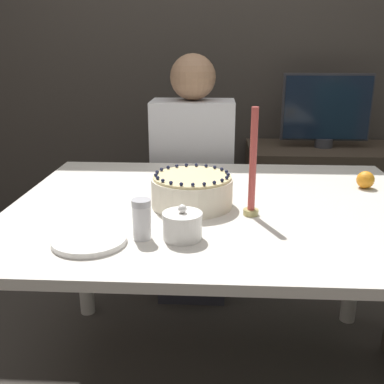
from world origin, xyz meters
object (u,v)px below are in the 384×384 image
Objects in this scene: cake at (192,191)px; candle at (253,171)px; sugar_bowl at (182,225)px; sugar_shaker at (142,219)px; person_man_blue_shirt at (193,195)px; tv_monitor at (326,110)px.

candle is at bearing -21.73° from cake.
sugar_bowl is 0.30m from candle.
person_man_blue_shirt reaches higher than sugar_shaker.
tv_monitor is at bearing 59.01° from cake.
sugar_bowl is 0.11m from sugar_shaker.
tv_monitor is (0.69, 1.14, 0.12)m from cake.
sugar_shaker reaches higher than sugar_bowl.
sugar_bowl is 0.22× the size of tv_monitor.
candle reaches higher than sugar_shaker.
sugar_shaker is (-0.11, -0.01, 0.02)m from sugar_bowl.
person_man_blue_shirt is (0.08, 1.04, -0.27)m from sugar_shaker.
sugar_bowl is (-0.01, -0.27, -0.01)m from cake.
sugar_shaker is 0.34× the size of candle.
sugar_bowl is 1.58m from tv_monitor.
sugar_bowl is at bearing -116.30° from tv_monitor.
tv_monitor reaches higher than candle.
cake is 0.79× the size of candle.
cake is at bearing 158.27° from candle.
tv_monitor is at bearing 60.33° from sugar_shaker.
cake is 2.41× the size of sugar_bowl.
sugar_shaker is at bearing -113.84° from cake.
candle is 0.27× the size of person_man_blue_shirt.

